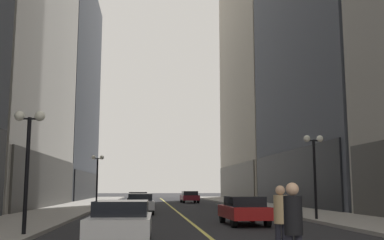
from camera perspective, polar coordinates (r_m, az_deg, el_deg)
ground_plane at (r=40.89m, az=-2.53°, el=-10.82°), size 200.00×200.00×0.00m
sidewalk_left at (r=41.27m, az=-14.24°, el=-10.45°), size 4.50×78.00×0.15m
sidewalk_right at (r=42.14m, az=8.94°, el=-10.56°), size 4.50×78.00×0.15m
lane_centre_stripe at (r=40.89m, az=-2.53°, el=-10.82°), size 0.16×70.00×0.01m
building_left_far at (r=68.90m, az=-17.98°, el=3.81°), size 13.38×26.00×31.75m
car_white at (r=14.71m, az=-8.82°, el=-12.27°), size 1.93×4.07×1.32m
car_red at (r=21.90m, az=6.46°, el=-11.02°), size 1.81×4.05×1.32m
car_silver at (r=31.06m, az=-6.52°, el=-10.22°), size 1.91×4.43×1.32m
car_black at (r=41.58m, az=-6.75°, el=-9.74°), size 1.84×4.56×1.32m
car_maroon at (r=52.27m, az=-0.30°, el=-9.51°), size 1.93×4.14×1.32m
pedestrian_in_tan_trench at (r=11.53m, az=11.02°, el=-11.69°), size 0.36×0.36×1.78m
pedestrian_in_black_coat at (r=8.72m, az=12.53°, el=-12.57°), size 0.41×0.41×1.83m
street_lamp_left_near at (r=17.13m, az=-19.74°, el=-2.81°), size 1.06×0.36×4.43m
street_lamp_left_far at (r=39.63m, az=-11.72°, el=-6.03°), size 1.06×0.36×4.43m
street_lamp_right_mid at (r=24.57m, az=14.99°, el=-4.57°), size 1.06×0.36×4.43m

